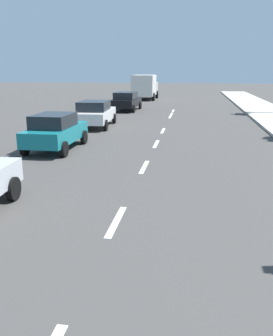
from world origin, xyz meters
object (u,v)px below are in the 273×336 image
(delivery_truck, at_px, (145,86))
(parked_car_teal, at_px, (55,131))
(parked_car_white, at_px, (95,113))
(parked_car_black, at_px, (126,101))

(delivery_truck, bearing_deg, parked_car_teal, -90.35)
(parked_car_teal, xyz_separation_m, parked_car_white, (-0.04, 6.65, 0.00))
(parked_car_teal, relative_size, parked_car_white, 0.88)
(parked_car_teal, bearing_deg, delivery_truck, 89.85)
(parked_car_teal, bearing_deg, parked_car_white, 90.66)
(parked_car_teal, distance_m, parked_car_white, 6.65)
(delivery_truck, bearing_deg, parked_car_black, -89.94)
(parked_car_teal, distance_m, parked_car_black, 15.87)
(delivery_truck, bearing_deg, parked_car_white, -90.60)
(parked_car_white, height_order, parked_car_black, same)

